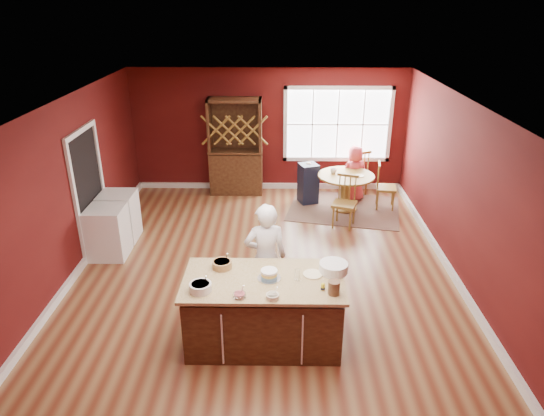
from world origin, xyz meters
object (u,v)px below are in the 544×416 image
at_px(dining_table, 346,185).
at_px(high_chair, 308,183).
at_px(hutch, 236,147).
at_px(dryer, 119,216).
at_px(seated_woman, 354,173).
at_px(baker, 266,258).
at_px(chair_east, 386,186).
at_px(kitchen_island, 264,312).
at_px(chair_north, 356,172).
at_px(washer, 108,232).
at_px(layer_cake, 269,274).
at_px(chair_south, 344,202).
at_px(toddler, 308,166).

bearing_deg(dining_table, high_chair, 155.16).
height_order(hutch, dryer, hutch).
distance_m(seated_woman, dryer, 4.86).
distance_m(dining_table, baker, 3.83).
xyz_separation_m(chair_east, dryer, (-5.07, -1.46, -0.05)).
bearing_deg(chair_east, kitchen_island, 159.65).
relative_size(chair_north, high_chair, 1.17).
distance_m(washer, dryer, 0.64).
distance_m(layer_cake, chair_north, 5.38).
relative_size(kitchen_island, dryer, 2.22).
bearing_deg(layer_cake, high_chair, 80.83).
height_order(kitchen_island, seated_woman, seated_woman).
relative_size(chair_east, hutch, 0.47).
bearing_deg(chair_east, dining_table, 103.13).
xyz_separation_m(layer_cake, high_chair, (0.73, 4.55, -0.53)).
height_order(kitchen_island, baker, baker).
relative_size(dining_table, chair_south, 1.13).
bearing_deg(kitchen_island, dryer, 133.46).
distance_m(seated_woman, washer, 5.15).
bearing_deg(hutch, baker, -80.08).
bearing_deg(kitchen_island, chair_south, 67.23).
relative_size(dining_table, chair_east, 1.15).
bearing_deg(kitchen_island, baker, 89.25).
bearing_deg(seated_woman, dryer, 5.95).
relative_size(baker, layer_cake, 5.58).
distance_m(chair_north, dryer, 5.09).
relative_size(baker, washer, 1.83).
xyz_separation_m(dining_table, baker, (-1.54, -3.50, 0.27)).
height_order(chair_north, toddler, chair_north).
relative_size(seated_woman, toddler, 4.63).
bearing_deg(chair_east, washer, 121.28).
distance_m(dining_table, hutch, 2.54).
xyz_separation_m(dining_table, washer, (-4.23, -2.03, -0.10)).
bearing_deg(dryer, chair_east, 16.01).
bearing_deg(dryer, toddler, 26.60).
bearing_deg(toddler, dryer, -153.40).
bearing_deg(baker, hutch, -88.03).
bearing_deg(chair_north, dining_table, 40.30).
height_order(dining_table, washer, washer).
height_order(baker, seated_woman, baker).
distance_m(chair_north, toddler, 1.23).
bearing_deg(chair_south, toddler, 138.04).
bearing_deg(baker, high_chair, -109.66).
bearing_deg(chair_south, kitchen_island, -92.88).
bearing_deg(baker, layer_cake, 87.03).
distance_m(dining_table, chair_north, 0.90).
distance_m(kitchen_island, washer, 3.46).
distance_m(layer_cake, washer, 3.55).
distance_m(kitchen_island, toddler, 4.66).
xyz_separation_m(kitchen_island, seated_woman, (1.79, 4.73, 0.16)).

